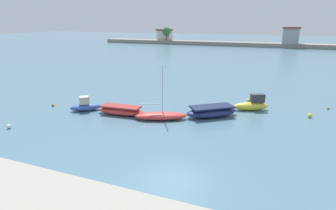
# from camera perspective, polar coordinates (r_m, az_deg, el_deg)

# --- Properties ---
(ground_plane) EXTENTS (400.00, 400.00, 0.00)m
(ground_plane) POSITION_cam_1_polar(r_m,az_deg,el_deg) (18.17, 1.06, -14.90)
(ground_plane) COLOR slate
(moored_boat_0) EXTENTS (3.37, 3.05, 1.62)m
(moored_boat_0) POSITION_cam_1_polar(r_m,az_deg,el_deg) (32.25, -16.41, -0.15)
(moored_boat_0) COLOR #3856A8
(moored_boat_0) RESTS_ON ground
(moored_boat_1) EXTENTS (5.39, 2.05, 0.97)m
(moored_boat_1) POSITION_cam_1_polar(r_m,az_deg,el_deg) (30.05, -9.52, -1.10)
(moored_boat_1) COLOR #C63833
(moored_boat_1) RESTS_ON ground
(moored_boat_2) EXTENTS (5.36, 3.59, 5.50)m
(moored_boat_2) POSITION_cam_1_polar(r_m,az_deg,el_deg) (28.19, -1.44, -2.18)
(moored_boat_2) COLOR #C63833
(moored_boat_2) RESTS_ON ground
(moored_boat_3) EXTENTS (5.64, 5.12, 1.13)m
(moored_boat_3) POSITION_cam_1_polar(r_m,az_deg,el_deg) (29.38, 8.84, -1.31)
(moored_boat_3) COLOR navy
(moored_boat_3) RESTS_ON ground
(moored_boat_4) EXTENTS (4.03, 2.74, 1.83)m
(moored_boat_4) POSITION_cam_1_polar(r_m,az_deg,el_deg) (32.44, 16.65, 0.05)
(moored_boat_4) COLOR yellow
(moored_boat_4) RESTS_ON ground
(mooring_buoy_0) EXTENTS (0.29, 0.29, 0.29)m
(mooring_buoy_0) POSITION_cam_1_polar(r_m,az_deg,el_deg) (36.28, 29.70, -0.54)
(mooring_buoy_0) COLOR orange
(mooring_buoy_0) RESTS_ON ground
(mooring_buoy_1) EXTENTS (0.43, 0.43, 0.43)m
(mooring_buoy_1) POSITION_cam_1_polar(r_m,az_deg,el_deg) (32.27, 26.79, -1.92)
(mooring_buoy_1) COLOR yellow
(mooring_buoy_1) RESTS_ON ground
(mooring_buoy_2) EXTENTS (0.34, 0.34, 0.34)m
(mooring_buoy_2) POSITION_cam_1_polar(r_m,az_deg,el_deg) (35.21, -22.31, 0.01)
(mooring_buoy_2) COLOR orange
(mooring_buoy_2) RESTS_ON ground
(mooring_buoy_3) EXTENTS (0.40, 0.40, 0.40)m
(mooring_buoy_3) POSITION_cam_1_polar(r_m,az_deg,el_deg) (29.78, -29.55, -3.81)
(mooring_buoy_3) COLOR white
(mooring_buoy_3) RESTS_ON ground
(mooring_buoy_4) EXTENTS (0.37, 0.37, 0.37)m
(mooring_buoy_4) POSITION_cam_1_polar(r_m,az_deg,el_deg) (35.95, 16.04, 0.98)
(mooring_buoy_4) COLOR yellow
(mooring_buoy_4) RESTS_ON ground
(distant_shoreline) EXTENTS (139.66, 7.61, 7.49)m
(distant_shoreline) POSITION_cam_1_polar(r_m,az_deg,el_deg) (115.76, 20.31, 11.76)
(distant_shoreline) COLOR gray
(distant_shoreline) RESTS_ON ground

